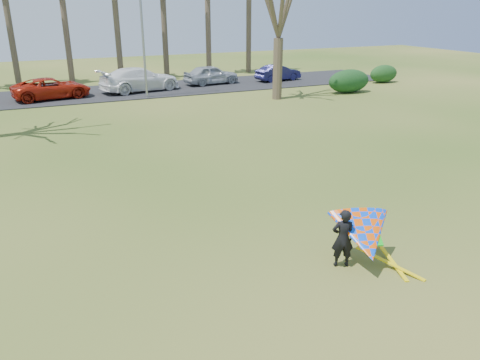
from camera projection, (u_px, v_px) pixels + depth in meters
name	position (u px, v px, depth m)	size (l,w,h in m)	color
ground	(270.00, 241.00, 12.72)	(100.00, 100.00, 0.00)	#214D11
parking_strip	(110.00, 93.00, 34.03)	(46.00, 7.00, 0.06)	black
streetlight	(145.00, 30.00, 30.75)	(2.28, 0.18, 8.00)	gray
hedge_near	(349.00, 81.00, 33.88)	(3.35, 1.52, 1.67)	#133617
hedge_far	(384.00, 74.00, 38.33)	(2.57, 1.21, 1.43)	#153B16
car_2	(52.00, 88.00, 31.46)	(2.33, 5.04, 1.40)	#AA1F0D
car_3	(140.00, 79.00, 34.20)	(2.39, 5.87, 1.70)	white
car_4	(211.00, 75.00, 37.22)	(1.77, 4.40, 1.50)	#A4AAB2
car_5	(278.00, 73.00, 38.97)	(1.36, 3.89, 1.28)	#19184A
kite_flyer	(363.00, 236.00, 11.22)	(2.13, 2.39, 2.02)	black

